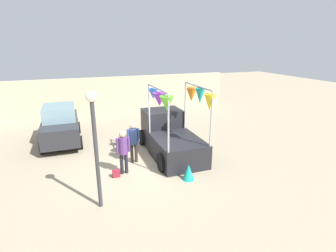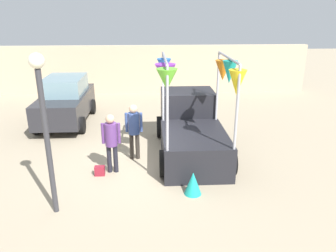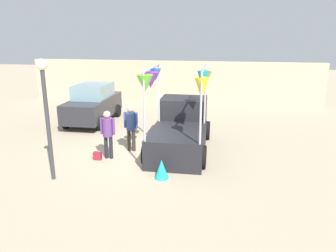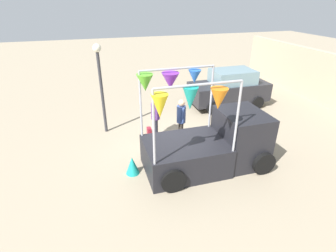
# 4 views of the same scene
# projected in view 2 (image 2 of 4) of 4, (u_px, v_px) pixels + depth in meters

# --- Properties ---
(ground_plane) EXTENTS (60.00, 60.00, 0.00)m
(ground_plane) POSITION_uv_depth(u_px,v_px,m) (143.00, 163.00, 9.96)
(ground_plane) COLOR gray
(vendor_truck) EXTENTS (2.44, 4.12, 3.22)m
(vendor_truck) POSITION_uv_depth(u_px,v_px,m) (190.00, 125.00, 10.58)
(vendor_truck) COLOR black
(vendor_truck) RESTS_ON ground
(parked_car) EXTENTS (1.88, 4.00, 1.88)m
(parked_car) POSITION_uv_depth(u_px,v_px,m) (66.00, 100.00, 13.27)
(parked_car) COLOR #26262B
(parked_car) RESTS_ON ground
(person_customer) EXTENTS (0.53, 0.34, 1.73)m
(person_customer) POSITION_uv_depth(u_px,v_px,m) (111.00, 138.00, 9.11)
(person_customer) COLOR black
(person_customer) RESTS_ON ground
(person_vendor) EXTENTS (0.53, 0.34, 1.75)m
(person_vendor) POSITION_uv_depth(u_px,v_px,m) (134.00, 127.00, 9.95)
(person_vendor) COLOR #2D2823
(person_vendor) RESTS_ON ground
(handbag) EXTENTS (0.28, 0.16, 0.28)m
(handbag) POSITION_uv_depth(u_px,v_px,m) (100.00, 171.00, 9.21)
(handbag) COLOR maroon
(handbag) RESTS_ON ground
(street_lamp) EXTENTS (0.32, 0.32, 3.63)m
(street_lamp) POSITION_uv_depth(u_px,v_px,m) (43.00, 113.00, 6.81)
(street_lamp) COLOR #333338
(street_lamp) RESTS_ON ground
(brick_boundary_wall) EXTENTS (18.00, 0.36, 2.60)m
(brick_boundary_wall) POSITION_uv_depth(u_px,v_px,m) (145.00, 69.00, 18.13)
(brick_boundary_wall) COLOR tan
(brick_boundary_wall) RESTS_ON ground
(folded_kite_bundle_teal) EXTENTS (0.45, 0.45, 0.60)m
(folded_kite_bundle_teal) POSITION_uv_depth(u_px,v_px,m) (193.00, 183.00, 8.23)
(folded_kite_bundle_teal) COLOR teal
(folded_kite_bundle_teal) RESTS_ON ground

